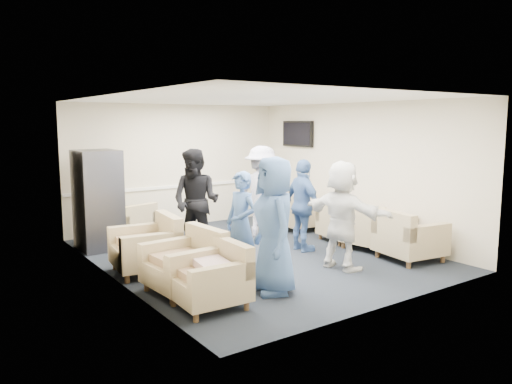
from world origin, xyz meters
TOP-DOWN VIEW (x-y plane):
  - floor at (0.00, 0.00)m, footprint 6.00×6.00m
  - ceiling at (0.00, 0.00)m, footprint 6.00×6.00m
  - back_wall at (0.00, 3.00)m, footprint 5.00×0.02m
  - front_wall at (0.00, -3.00)m, footprint 5.00×0.02m
  - left_wall at (-2.50, 0.00)m, footprint 0.02×6.00m
  - right_wall at (2.50, 0.00)m, footprint 0.02×6.00m
  - chair_rail at (0.00, 2.98)m, footprint 4.98×0.04m
  - tv at (2.44, 1.80)m, footprint 0.10×1.00m
  - armchair_left_near at (-1.85, -1.73)m, footprint 0.89×0.89m
  - armchair_left_mid at (-1.85, -1.05)m, footprint 0.97×0.97m
  - armchair_left_far at (-1.93, 0.09)m, footprint 1.04×1.04m
  - armchair_right_near at (1.89, -1.77)m, footprint 1.04×1.04m
  - armchair_right_midnear at (1.97, -0.88)m, footprint 1.06×1.06m
  - armchair_right_midfar at (1.96, -0.14)m, footprint 0.89×0.89m
  - armchair_right_far at (1.92, 1.15)m, footprint 0.87×0.87m
  - armchair_corner at (-1.44, 2.16)m, footprint 1.00×1.00m
  - vending_machine at (-2.09, 2.00)m, footprint 0.74×0.86m
  - backpack at (-1.12, -0.47)m, footprint 0.29×0.22m
  - pillow at (-1.86, -1.73)m, footprint 0.45×0.55m
  - person_front_left at (-0.89, -1.75)m, footprint 0.85×1.05m
  - person_mid_left at (-0.82, -0.82)m, footprint 0.48×0.64m
  - person_back_left at (-0.79, 0.68)m, footprint 1.09×1.14m
  - person_back_right at (0.91, 1.06)m, footprint 0.92×1.31m
  - person_mid_right at (0.87, -0.27)m, footprint 0.49×1.01m
  - person_front_right at (0.65, -1.48)m, footprint 0.74×1.66m

SIDE VIEW (x-z plane):
  - floor at x=0.00m, z-range 0.00..0.00m
  - backpack at x=-1.12m, z-range 0.01..0.48m
  - armchair_right_midfar at x=1.96m, z-range 0.00..0.63m
  - armchair_corner at x=-1.44m, z-range 0.00..0.64m
  - armchair_left_near at x=-1.85m, z-range 0.00..0.68m
  - armchair_right_far at x=1.92m, z-range 0.00..0.69m
  - armchair_right_midnear at x=1.97m, z-range 0.00..0.73m
  - armchair_left_mid at x=-1.85m, z-range 0.00..0.73m
  - armchair_right_near at x=1.89m, z-range 0.00..0.74m
  - armchair_left_far at x=-1.93m, z-range 0.00..0.75m
  - pillow at x=-1.86m, z-range 0.45..0.60m
  - person_mid_left at x=-0.82m, z-range 0.00..1.58m
  - person_mid_right at x=0.87m, z-range 0.00..1.66m
  - person_front_right at x=0.65m, z-range 0.00..1.73m
  - chair_rail at x=0.00m, z-range 0.87..0.93m
  - vending_machine at x=-2.09m, z-range 0.00..1.82m
  - person_back_right at x=0.91m, z-range 0.00..1.84m
  - person_back_left at x=-0.79m, z-range 0.00..1.85m
  - person_front_left at x=-0.89m, z-range 0.00..1.87m
  - back_wall at x=0.00m, z-range 0.00..2.70m
  - front_wall at x=0.00m, z-range 0.00..2.70m
  - left_wall at x=-2.50m, z-range 0.00..2.70m
  - right_wall at x=2.50m, z-range 0.00..2.70m
  - tv at x=2.44m, z-range 1.76..2.34m
  - ceiling at x=0.00m, z-range 2.70..2.70m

